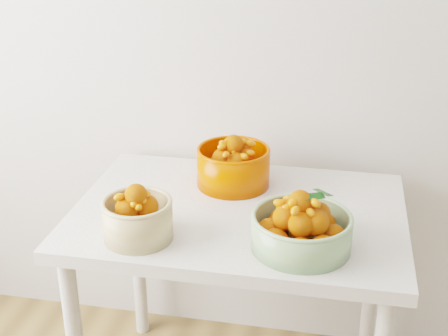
{
  "coord_description": "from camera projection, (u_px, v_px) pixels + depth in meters",
  "views": [
    {
      "loc": [
        -0.08,
        -0.06,
        1.64
      ],
      "look_at": [
        -0.39,
        1.52,
        0.92
      ],
      "focal_mm": 50.0,
      "sensor_mm": 36.0,
      "label": 1
    }
  ],
  "objects": [
    {
      "name": "bowl_green",
      "position": [
        301.0,
        228.0,
        1.67
      ],
      "size": [
        0.3,
        0.3,
        0.17
      ],
      "rotation": [
        0.0,
        0.0,
        0.13
      ],
      "color": "#87AE79",
      "rests_on": "table"
    },
    {
      "name": "table",
      "position": [
        238.0,
        237.0,
        1.93
      ],
      "size": [
        1.0,
        0.7,
        0.75
      ],
      "color": "silver",
      "rests_on": "ground"
    },
    {
      "name": "bowl_orange",
      "position": [
        233.0,
        165.0,
        2.03
      ],
      "size": [
        0.26,
        0.26,
        0.17
      ],
      "rotation": [
        0.0,
        0.0,
        0.08
      ],
      "color": "#E13B00",
      "rests_on": "table"
    },
    {
      "name": "bowl_cream",
      "position": [
        137.0,
        218.0,
        1.71
      ],
      "size": [
        0.24,
        0.24,
        0.17
      ],
      "rotation": [
        0.0,
        0.0,
        -0.24
      ],
      "color": "tan",
      "rests_on": "table"
    }
  ]
}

